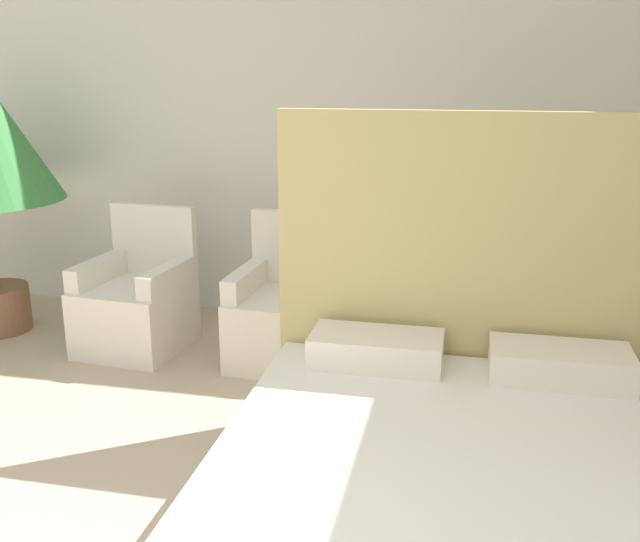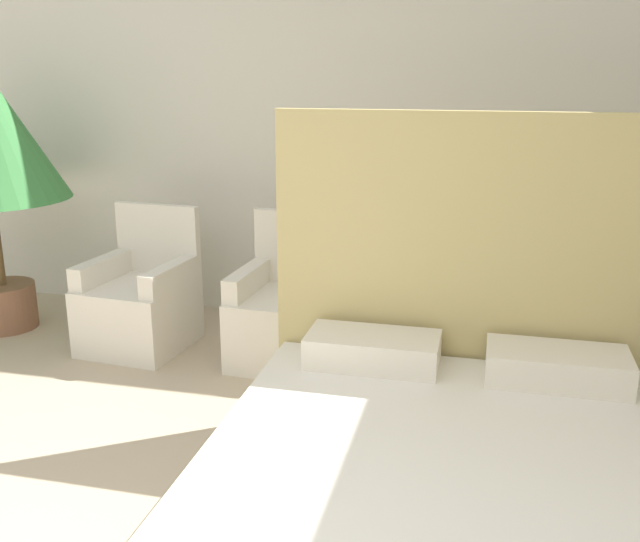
% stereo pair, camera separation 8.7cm
% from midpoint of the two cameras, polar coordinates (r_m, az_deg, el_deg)
% --- Properties ---
extents(wall_back, '(10.00, 0.06, 2.90)m').
position_cam_midpoint_polar(wall_back, '(4.92, -1.66, 12.72)').
color(wall_back, silver).
rests_on(wall_back, ground_plane).
extents(bed, '(1.78, 2.04, 1.55)m').
position_cam_midpoint_polar(bed, '(2.69, 10.07, -16.83)').
color(bed, '#8C7A5B').
rests_on(bed, ground_plane).
extents(armchair_near_window_left, '(0.65, 0.68, 0.88)m').
position_cam_midpoint_polar(armchair_near_window_left, '(4.67, -14.97, -2.76)').
color(armchair_near_window_left, silver).
rests_on(armchair_near_window_left, ground_plane).
extents(armchair_near_window_right, '(0.62, 0.65, 0.88)m').
position_cam_midpoint_polar(armchair_near_window_right, '(4.32, -3.30, -3.73)').
color(armchair_near_window_right, silver).
rests_on(armchair_near_window_right, ground_plane).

